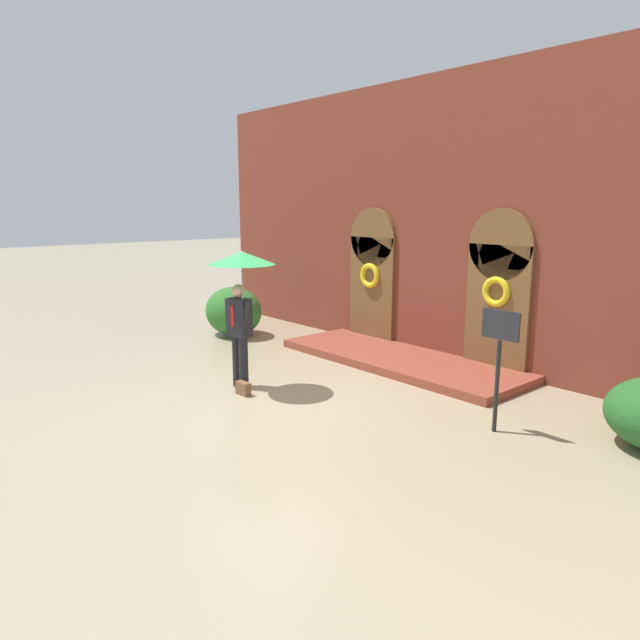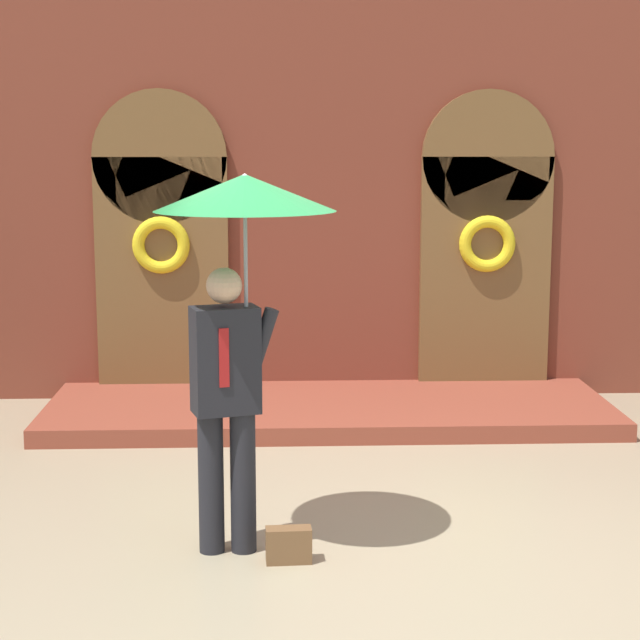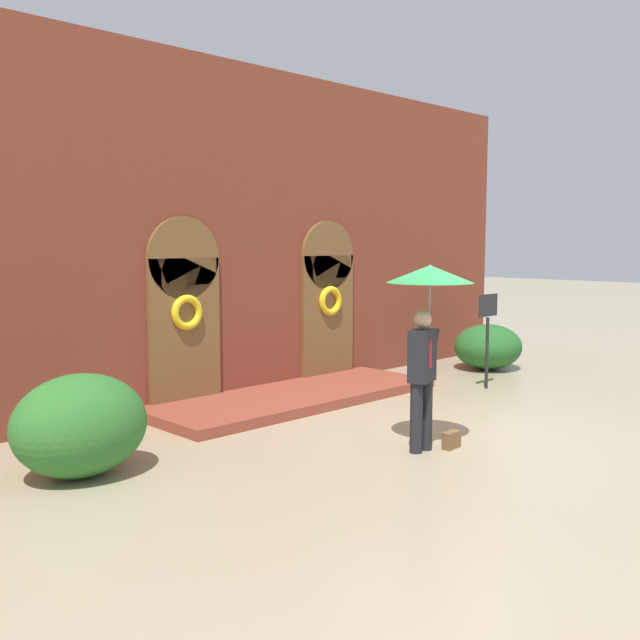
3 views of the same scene
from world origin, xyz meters
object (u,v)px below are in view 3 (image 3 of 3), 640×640
object	(u,v)px
person_with_umbrella	(428,301)
sign_post	(488,325)
handbag	(451,440)
shrub_right	(488,347)
shrub_left	(80,425)

from	to	relation	value
person_with_umbrella	sign_post	world-z (taller)	person_with_umbrella
person_with_umbrella	handbag	size ratio (longest dim) A/B	8.44
sign_post	shrub_right	world-z (taller)	sign_post
sign_post	shrub_right	distance (m)	2.19
handbag	shrub_left	size ratio (longest dim) A/B	0.18
person_with_umbrella	shrub_right	distance (m)	6.42
handbag	shrub_left	distance (m)	4.56
handbag	sign_post	distance (m)	4.16
sign_post	shrub_left	xyz separation A→B (m)	(-7.52, 0.52, -0.58)
handbag	person_with_umbrella	bearing A→B (deg)	141.64
shrub_left	shrub_right	bearing A→B (deg)	3.50
handbag	shrub_right	xyz separation A→B (m)	(5.37, 2.87, 0.36)
shrub_right	sign_post	bearing A→B (deg)	-148.20
handbag	shrub_right	bearing A→B (deg)	25.07
person_with_umbrella	shrub_left	distance (m)	4.40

